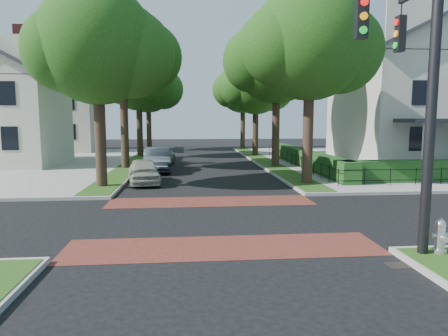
{
  "coord_description": "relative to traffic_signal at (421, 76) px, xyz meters",
  "views": [
    {
      "loc": [
        -0.96,
        -14.16,
        3.63
      ],
      "look_at": [
        0.52,
        2.36,
        1.6
      ],
      "focal_mm": 32.0,
      "sensor_mm": 36.0,
      "label": 1
    }
  ],
  "objects": [
    {
      "name": "ground",
      "position": [
        -4.89,
        4.41,
        -4.71
      ],
      "size": [
        120.0,
        120.0,
        0.0
      ],
      "primitive_type": "plane",
      "color": "black",
      "rests_on": "ground"
    },
    {
      "name": "sidewalk_ne",
      "position": [
        14.61,
        23.41,
        -4.63
      ],
      "size": [
        30.0,
        30.0,
        0.15
      ],
      "primitive_type": "cube",
      "color": "gray",
      "rests_on": "ground"
    },
    {
      "name": "crosswalk_far",
      "position": [
        -4.89,
        7.61,
        -4.7
      ],
      "size": [
        9.0,
        2.2,
        0.01
      ],
      "primitive_type": "cube",
      "color": "maroon",
      "rests_on": "ground"
    },
    {
      "name": "crosswalk_near",
      "position": [
        -4.89,
        1.21,
        -4.7
      ],
      "size": [
        9.0,
        2.2,
        0.01
      ],
      "primitive_type": "cube",
      "color": "maroon",
      "rests_on": "ground"
    },
    {
      "name": "storm_drain",
      "position": [
        -0.59,
        -0.59,
        -4.7
      ],
      "size": [
        0.65,
        0.45,
        0.01
      ],
      "primitive_type": "cube",
      "color": "black",
      "rests_on": "ground"
    },
    {
      "name": "grass_strip_ne",
      "position": [
        0.51,
        23.51,
        -4.55
      ],
      "size": [
        1.6,
        29.8,
        0.02
      ],
      "primitive_type": "cube",
      "color": "#1F4112",
      "rests_on": "sidewalk_ne"
    },
    {
      "name": "grass_strip_nw",
      "position": [
        -10.29,
        23.51,
        -4.55
      ],
      "size": [
        1.6,
        29.8,
        0.02
      ],
      "primitive_type": "cube",
      "color": "#1F4112",
      "rests_on": "sidewalk_nw"
    },
    {
      "name": "tree_right_near",
      "position": [
        0.72,
        11.65,
        2.92
      ],
      "size": [
        7.75,
        6.67,
        10.66
      ],
      "color": "black",
      "rests_on": "sidewalk_ne"
    },
    {
      "name": "tree_right_mid",
      "position": [
        0.72,
        19.66,
        3.28
      ],
      "size": [
        8.25,
        7.09,
        11.22
      ],
      "color": "black",
      "rests_on": "sidewalk_ne"
    },
    {
      "name": "tree_right_far",
      "position": [
        0.71,
        28.64,
        2.2
      ],
      "size": [
        7.25,
        6.23,
        9.74
      ],
      "color": "black",
      "rests_on": "sidewalk_ne"
    },
    {
      "name": "tree_right_back",
      "position": [
        0.72,
        37.64,
        2.56
      ],
      "size": [
        7.5,
        6.45,
        10.2
      ],
      "color": "black",
      "rests_on": "sidewalk_ne"
    },
    {
      "name": "tree_left_near",
      "position": [
        -10.28,
        11.64,
        2.56
      ],
      "size": [
        7.5,
        6.45,
        10.2
      ],
      "color": "black",
      "rests_on": "sidewalk_nw"
    },
    {
      "name": "tree_left_mid",
      "position": [
        -10.28,
        19.66,
        3.64
      ],
      "size": [
        8.0,
        6.88,
        11.48
      ],
      "color": "black",
      "rests_on": "sidewalk_nw"
    },
    {
      "name": "tree_left_far",
      "position": [
        -10.29,
        28.63,
        2.41
      ],
      "size": [
        7.0,
        6.02,
        9.86
      ],
      "color": "black",
      "rests_on": "sidewalk_nw"
    },
    {
      "name": "tree_left_back",
      "position": [
        -10.28,
        37.65,
        2.7
      ],
      "size": [
        7.75,
        6.66,
        10.44
      ],
      "color": "black",
      "rests_on": "sidewalk_nw"
    },
    {
      "name": "hedge_main_road",
      "position": [
        2.81,
        19.41,
        -3.96
      ],
      "size": [
        1.0,
        18.0,
        1.2
      ],
      "primitive_type": "cube",
      "color": "#183C14",
      "rests_on": "sidewalk_ne"
    },
    {
      "name": "fence_main_road",
      "position": [
        2.01,
        19.41,
        -4.11
      ],
      "size": [
        0.06,
        18.0,
        0.9
      ],
      "primitive_type": null,
      "color": "black",
      "rests_on": "sidewalk_ne"
    },
    {
      "name": "house_victorian",
      "position": [
        12.62,
        20.33,
        1.31
      ],
      "size": [
        13.0,
        13.05,
        12.48
      ],
      "color": "beige",
      "rests_on": "sidewalk_ne"
    },
    {
      "name": "house_left_far",
      "position": [
        -20.38,
        36.41,
        0.33
      ],
      "size": [
        10.0,
        9.0,
        10.14
      ],
      "color": "beige",
      "rests_on": "sidewalk_nw"
    },
    {
      "name": "traffic_signal",
      "position": [
        0.0,
        0.0,
        0.0
      ],
      "size": [
        2.17,
        2.0,
        8.0
      ],
      "color": "black",
      "rests_on": "sidewalk_se"
    },
    {
      "name": "parked_car_front",
      "position": [
        -8.39,
        12.97,
        -3.99
      ],
      "size": [
        2.36,
        4.4,
        1.42
      ],
      "primitive_type": "imported",
      "rotation": [
        0.0,
        0.0,
        0.17
      ],
      "color": "#B8B6A6",
      "rests_on": "ground"
    },
    {
      "name": "parked_car_middle",
      "position": [
        -7.99,
        18.2,
        -3.87
      ],
      "size": [
        2.06,
        5.19,
        1.68
      ],
      "primitive_type": "imported",
      "rotation": [
        0.0,
        0.0,
        0.06
      ],
      "color": "black",
      "rests_on": "ground"
    },
    {
      "name": "parked_car_rear",
      "position": [
        -8.02,
        22.07,
        -4.02
      ],
      "size": [
        2.29,
        4.86,
        1.37
      ],
      "primitive_type": "imported",
      "rotation": [
        0.0,
        0.0,
        -0.08
      ],
      "color": "slate",
      "rests_on": "ground"
    },
    {
      "name": "fire_hydrant",
      "position": [
        0.67,
        -0.19,
        -4.11
      ],
      "size": [
        0.49,
        0.5,
        0.93
      ],
      "rotation": [
        0.0,
        0.0,
        -0.22
      ],
      "color": "#B5B6B8",
      "rests_on": "sidewalk_se"
    }
  ]
}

